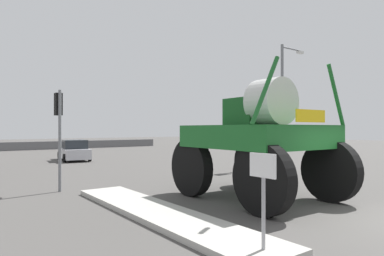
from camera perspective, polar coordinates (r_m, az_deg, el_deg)
The scene contains 9 objects.
ground_plane at distance 23.91m, azimuth -13.93°, elevation -5.72°, with size 120.00×120.00×0.00m, color #4C4947.
median_island at distance 9.31m, azimuth -5.57°, elevation -14.18°, with size 1.49×8.30×0.15m, color #B2AFA8.
lane_arrow_sign at distance 6.31m, azimuth 11.93°, elevation -9.15°, with size 0.07×0.60×1.74m.
oversize_sprayer at distance 11.40m, azimuth 11.24°, elevation -2.06°, with size 4.22×5.41×4.37m.
sedan_ahead at distance 26.30m, azimuth -19.36°, elevation -3.65°, with size 2.30×4.29×1.52m.
traffic_signal_near_left at distance 13.55m, azimuth -21.66°, elevation 1.67°, with size 0.24×0.54×3.78m.
traffic_signal_near_right at distance 18.70m, azimuth 9.05°, elevation 0.20°, with size 0.24×0.54×3.35m.
streetlight_near_right at distance 22.27m, azimuth 15.33°, elevation 4.99°, with size 2.19×0.24×7.68m.
roadside_barrier at distance 41.02m, azimuth -23.61°, elevation -2.74°, with size 27.52×0.24×0.90m, color #59595B.
Camera 1 is at (-9.13, -3.98, 2.34)m, focal length 31.46 mm.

